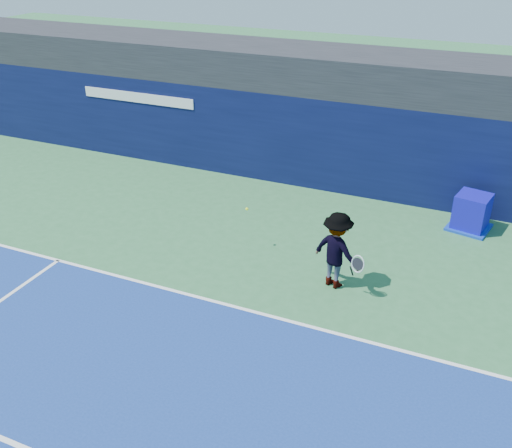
# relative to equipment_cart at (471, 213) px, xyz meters

# --- Properties ---
(ground) EXTENTS (80.00, 80.00, 0.00)m
(ground) POSITION_rel_equipment_cart_xyz_m (-4.62, -9.16, -0.48)
(ground) COLOR #2F6A3D
(ground) RESTS_ON ground
(baseline) EXTENTS (24.00, 0.10, 0.01)m
(baseline) POSITION_rel_equipment_cart_xyz_m (-4.62, -6.16, -0.47)
(baseline) COLOR white
(baseline) RESTS_ON ground
(stadium_band) EXTENTS (36.00, 3.00, 1.20)m
(stadium_band) POSITION_rel_equipment_cart_xyz_m (-4.62, 2.34, 3.12)
(stadium_band) COLOR black
(stadium_band) RESTS_ON back_wall_assembly
(back_wall_assembly) EXTENTS (36.00, 1.03, 3.00)m
(back_wall_assembly) POSITION_rel_equipment_cart_xyz_m (-4.63, 1.34, 1.02)
(back_wall_assembly) COLOR #090E33
(back_wall_assembly) RESTS_ON ground
(equipment_cart) EXTENTS (1.29, 1.29, 1.05)m
(equipment_cart) POSITION_rel_equipment_cart_xyz_m (0.00, 0.00, 0.00)
(equipment_cart) COLOR #0F0B9F
(equipment_cart) RESTS_ON ground
(tennis_player) EXTENTS (1.47, 1.10, 1.92)m
(tennis_player) POSITION_rel_equipment_cart_xyz_m (-2.71, -4.36, 0.48)
(tennis_player) COLOR silver
(tennis_player) RESTS_ON ground
(tennis_ball) EXTENTS (0.08, 0.08, 0.08)m
(tennis_ball) POSITION_rel_equipment_cart_xyz_m (-5.39, -3.57, 0.69)
(tennis_ball) COLOR #EEF81B
(tennis_ball) RESTS_ON ground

